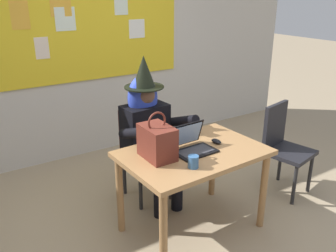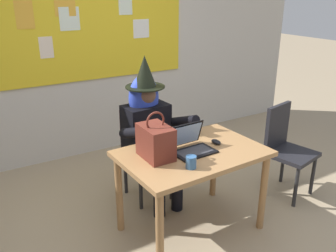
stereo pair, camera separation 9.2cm
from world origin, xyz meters
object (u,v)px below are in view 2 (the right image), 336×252
at_px(desk_main, 192,163).
at_px(handbag, 156,142).
at_px(laptop, 191,145).
at_px(computer_mouse, 216,142).
at_px(coffee_mug, 191,162).
at_px(chair_extra_corner, 285,145).
at_px(chair_at_desk, 144,148).
at_px(person_costumed, 149,125).

relative_size(desk_main, handbag, 3.15).
relative_size(laptop, handbag, 0.93).
distance_m(laptop, computer_mouse, 0.27).
xyz_separation_m(coffee_mug, chair_extra_corner, (1.34, 0.28, -0.28)).
distance_m(chair_at_desk, handbag, 0.82).
relative_size(person_costumed, chair_extra_corner, 1.56).
bearing_deg(desk_main, chair_extra_corner, 2.40).
xyz_separation_m(laptop, chair_extra_corner, (1.17, 0.03, -0.28)).
distance_m(handbag, coffee_mug, 0.33).
height_order(person_costumed, laptop, person_costumed).
xyz_separation_m(desk_main, chair_at_desk, (-0.07, 0.75, -0.14)).
height_order(desk_main, chair_extra_corner, chair_extra_corner).
distance_m(desk_main, handbag, 0.39).
relative_size(laptop, computer_mouse, 3.37).
xyz_separation_m(handbag, coffee_mug, (0.13, -0.29, -0.09)).
relative_size(person_costumed, laptop, 4.08).
bearing_deg(computer_mouse, handbag, 175.09).
bearing_deg(person_costumed, chair_extra_corner, 61.63).
relative_size(desk_main, computer_mouse, 11.45).
distance_m(desk_main, chair_extra_corner, 1.17).
height_order(laptop, handbag, handbag).
bearing_deg(computer_mouse, laptop, 179.34).
xyz_separation_m(person_costumed, handbag, (-0.25, -0.57, 0.10)).
xyz_separation_m(person_costumed, coffee_mug, (-0.11, -0.86, 0.01)).
distance_m(person_costumed, coffee_mug, 0.86).
bearing_deg(chair_at_desk, laptop, 4.53).
bearing_deg(coffee_mug, person_costumed, 82.48).
xyz_separation_m(desk_main, person_costumed, (-0.06, 0.62, 0.14)).
bearing_deg(laptop, handbag, 170.67).
height_order(desk_main, laptop, laptop).
bearing_deg(chair_at_desk, chair_extra_corner, 60.34).
height_order(laptop, computer_mouse, laptop).
xyz_separation_m(chair_at_desk, laptop, (0.06, -0.73, 0.29)).
bearing_deg(chair_at_desk, coffee_mug, -6.51).
bearing_deg(chair_extra_corner, coffee_mug, -90.33).
xyz_separation_m(computer_mouse, chair_extra_corner, (0.91, 0.02, -0.25)).
height_order(chair_at_desk, chair_extra_corner, chair_extra_corner).
bearing_deg(person_costumed, laptop, 2.00).
height_order(handbag, coffee_mug, handbag).
xyz_separation_m(person_costumed, laptop, (0.06, -0.60, 0.01)).
relative_size(chair_at_desk, computer_mouse, 8.61).
distance_m(desk_main, person_costumed, 0.64).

